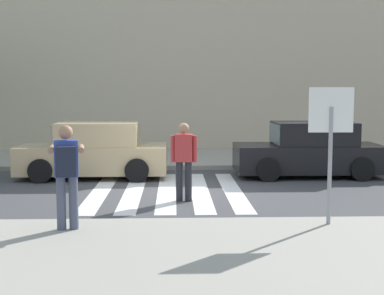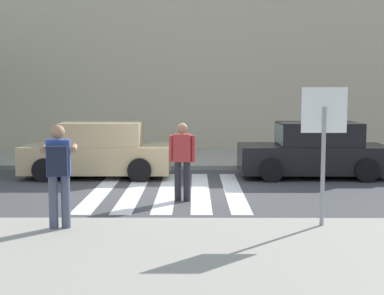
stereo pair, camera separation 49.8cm
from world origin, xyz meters
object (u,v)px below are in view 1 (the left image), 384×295
object	(u,v)px
parked_car_tan	(95,152)
parked_car_black	(309,151)
photographer_with_backpack	(66,168)
pedestrian_crossing	(184,157)
stop_sign	(331,125)

from	to	relation	value
parked_car_tan	parked_car_black	distance (m)	6.06
photographer_with_backpack	pedestrian_crossing	size ratio (longest dim) A/B	1.00
photographer_with_backpack	parked_car_tan	bearing A→B (deg)	94.21
parked_car_tan	photographer_with_backpack	bearing A→B (deg)	-85.79
stop_sign	parked_car_tan	xyz separation A→B (m)	(-4.87, 6.01, -1.11)
stop_sign	parked_car_tan	bearing A→B (deg)	129.01
pedestrian_crossing	parked_car_tan	size ratio (longest dim) A/B	0.42
stop_sign	photographer_with_backpack	world-z (taller)	stop_sign
stop_sign	photographer_with_backpack	size ratio (longest dim) A/B	1.36
photographer_with_backpack	parked_car_black	distance (m)	8.40
stop_sign	photographer_with_backpack	distance (m)	4.46
photographer_with_backpack	pedestrian_crossing	bearing A→B (deg)	55.89
stop_sign	parked_car_tan	distance (m)	7.81
stop_sign	parked_car_black	world-z (taller)	stop_sign
stop_sign	pedestrian_crossing	size ratio (longest dim) A/B	1.36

